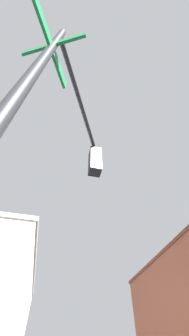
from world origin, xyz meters
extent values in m
cylinder|color=black|center=(-6.93, -6.71, 2.93)|extent=(0.12, 0.12, 5.86)
cylinder|color=black|center=(-6.35, -5.57, 5.46)|extent=(1.25, 2.32, 0.09)
cube|color=black|center=(-5.76, -4.43, 5.01)|extent=(0.28, 0.28, 0.80)
sphere|color=red|center=(-5.70, -4.30, 5.26)|extent=(0.18, 0.18, 0.18)
sphere|color=orange|center=(-5.70, -4.30, 5.01)|extent=(0.18, 0.18, 0.18)
sphere|color=green|center=(-5.70, -4.30, 4.76)|extent=(0.18, 0.18, 0.18)
cube|color=#0F5128|center=(-6.93, -6.71, 4.59)|extent=(0.54, 1.00, 0.20)
cube|color=#0F5128|center=(-6.93, -6.71, 4.81)|extent=(0.91, 0.49, 0.20)
camera|label=1|loc=(-6.48, -7.45, 1.42)|focal=20.81mm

